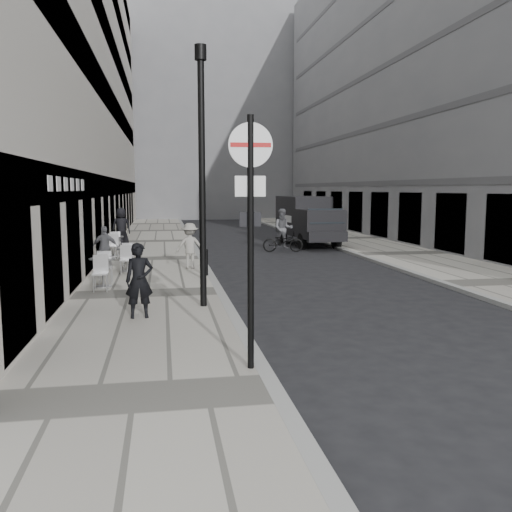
{
  "coord_description": "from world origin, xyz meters",
  "views": [
    {
      "loc": [
        -1.55,
        -4.69,
        2.98
      ],
      "look_at": [
        0.61,
        7.85,
        1.4
      ],
      "focal_mm": 38.0,
      "sensor_mm": 36.0,
      "label": 1
    }
  ],
  "objects_px": {
    "lamppost": "(202,164)",
    "cyclist": "(283,235)",
    "walking_man": "(139,280)",
    "panel_van": "(307,218)",
    "sign_post": "(251,209)"
  },
  "relations": [
    {
      "from": "sign_post",
      "to": "panel_van",
      "type": "distance_m",
      "value": 20.44
    },
    {
      "from": "walking_man",
      "to": "panel_van",
      "type": "height_order",
      "value": "panel_van"
    },
    {
      "from": "lamppost",
      "to": "cyclist",
      "type": "height_order",
      "value": "lamppost"
    },
    {
      "from": "walking_man",
      "to": "cyclist",
      "type": "height_order",
      "value": "cyclist"
    },
    {
      "from": "panel_van",
      "to": "cyclist",
      "type": "relative_size",
      "value": 2.73
    },
    {
      "from": "walking_man",
      "to": "lamppost",
      "type": "bearing_deg",
      "value": 28.41
    },
    {
      "from": "walking_man",
      "to": "sign_post",
      "type": "relative_size",
      "value": 0.42
    },
    {
      "from": "walking_man",
      "to": "panel_van",
      "type": "relative_size",
      "value": 0.3
    },
    {
      "from": "panel_van",
      "to": "cyclist",
      "type": "xyz_separation_m",
      "value": [
        -1.94,
        -2.81,
        -0.65
      ]
    },
    {
      "from": "lamppost",
      "to": "panel_van",
      "type": "xyz_separation_m",
      "value": [
        6.59,
        14.65,
        -2.11
      ]
    },
    {
      "from": "cyclist",
      "to": "panel_van",
      "type": "bearing_deg",
      "value": 64.15
    },
    {
      "from": "walking_man",
      "to": "lamppost",
      "type": "distance_m",
      "value": 3.16
    },
    {
      "from": "cyclist",
      "to": "sign_post",
      "type": "bearing_deg",
      "value": -95.65
    },
    {
      "from": "walking_man",
      "to": "lamppost",
      "type": "height_order",
      "value": "lamppost"
    },
    {
      "from": "sign_post",
      "to": "panel_van",
      "type": "relative_size",
      "value": 0.71
    }
  ]
}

